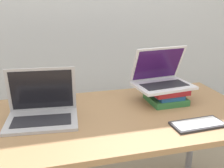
{
  "coord_description": "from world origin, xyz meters",
  "views": [
    {
      "loc": [
        -0.36,
        -0.89,
        1.34
      ],
      "look_at": [
        -0.02,
        0.39,
        0.9
      ],
      "focal_mm": 42.0,
      "sensor_mm": 36.0,
      "label": 1
    }
  ],
  "objects_px": {
    "book_stack": "(166,95)",
    "wireless_keyboard": "(198,124)",
    "laptop_left": "(42,110)",
    "laptop_on_books": "(161,78)"
  },
  "relations": [
    {
      "from": "laptop_on_books",
      "to": "wireless_keyboard",
      "type": "bearing_deg",
      "value": -84.35
    },
    {
      "from": "laptop_on_books",
      "to": "wireless_keyboard",
      "type": "distance_m",
      "value": 0.4
    },
    {
      "from": "book_stack",
      "to": "laptop_on_books",
      "type": "xyz_separation_m",
      "value": [
        -0.02,
        0.04,
        0.1
      ]
    },
    {
      "from": "book_stack",
      "to": "wireless_keyboard",
      "type": "relative_size",
      "value": 0.86
    },
    {
      "from": "laptop_left",
      "to": "book_stack",
      "type": "relative_size",
      "value": 1.63
    },
    {
      "from": "laptop_left",
      "to": "book_stack",
      "type": "xyz_separation_m",
      "value": [
        0.74,
        0.06,
        -0.01
      ]
    },
    {
      "from": "laptop_left",
      "to": "laptop_on_books",
      "type": "distance_m",
      "value": 0.74
    },
    {
      "from": "laptop_left",
      "to": "wireless_keyboard",
      "type": "bearing_deg",
      "value": -19.72
    },
    {
      "from": "laptop_left",
      "to": "laptop_on_books",
      "type": "bearing_deg",
      "value": 7.83
    },
    {
      "from": "laptop_left",
      "to": "book_stack",
      "type": "bearing_deg",
      "value": 4.88
    }
  ]
}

